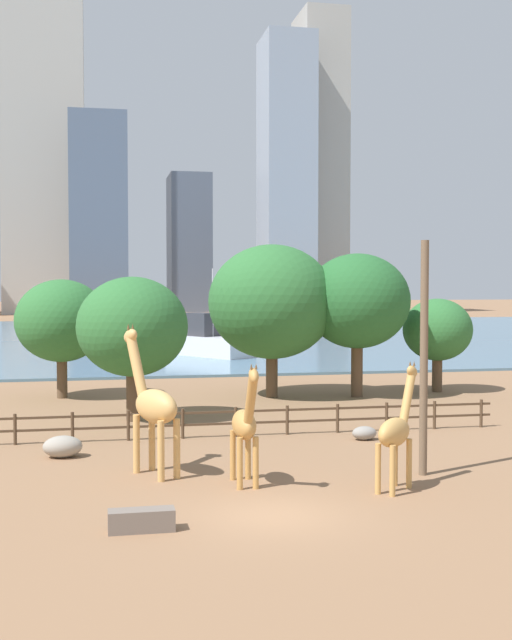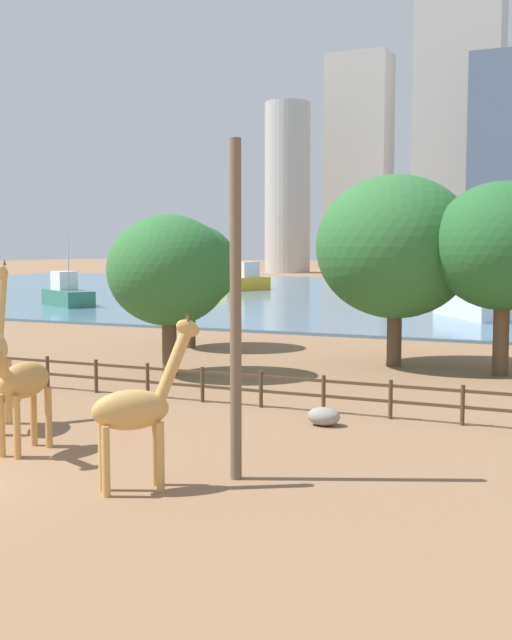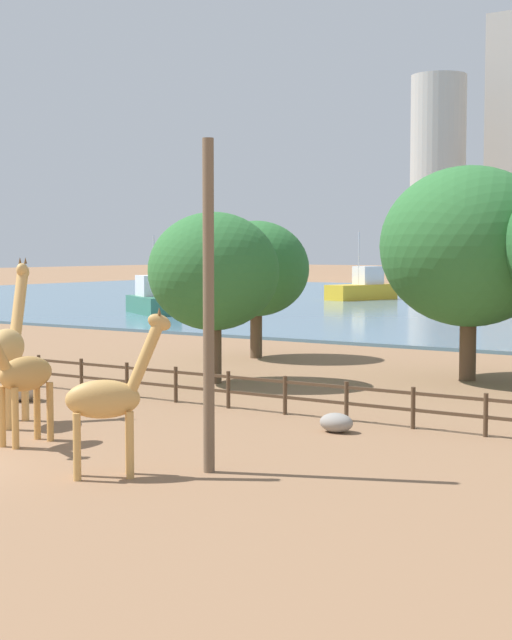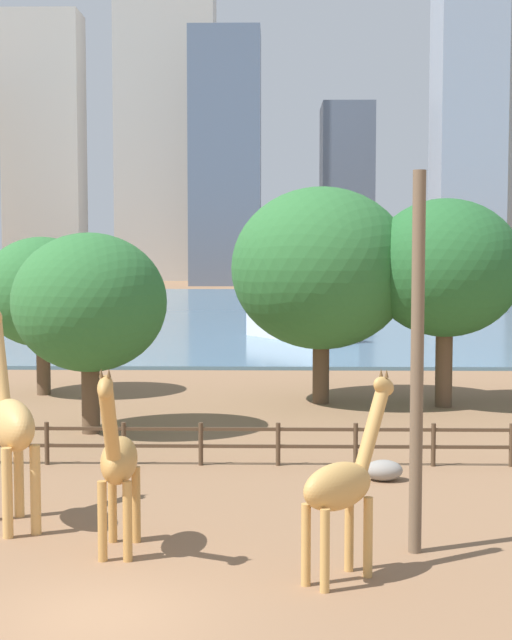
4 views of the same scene
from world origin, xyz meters
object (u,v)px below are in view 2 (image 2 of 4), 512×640
giraffe_companion (137,409)px  tree_center_broad (503,247)px  tree_left_small (396,247)px  boulder_near_fence (324,416)px  giraffe_young (20,381)px  boat_ferry (67,294)px  utility_pole (236,311)px  tree_left_large (169,271)px  tree_right_tall (190,267)px  boat_barge (474,301)px  boat_tug (408,275)px  boat_sailboat (242,281)px

giraffe_companion → tree_center_broad: (5.57, 20.69, 3.73)m
tree_left_small → boulder_near_fence: bearing=-85.1°
giraffe_companion → tree_left_small: 21.85m
giraffe_young → boat_ferry: bearing=-144.3°
utility_pole → tree_left_large: size_ratio=1.17×
utility_pole → boulder_near_fence: utility_pole is taller
boat_ferry → tree_left_small: bearing=0.4°
boat_ferry → tree_center_broad: bearing=2.8°
giraffe_companion → tree_right_tall: tree_right_tall is taller
giraffe_companion → utility_pole: (1.69, 1.76, 2.18)m
boulder_near_fence → boat_barge: size_ratio=0.12×
tree_right_tall → boat_tug: tree_right_tall is taller
utility_pole → tree_left_small: tree_left_small is taller
giraffe_companion → boat_sailboat: (-31.91, 74.18, -0.53)m
boulder_near_fence → boat_tug: size_ratio=0.15×
tree_left_large → utility_pole: bearing=-54.1°
giraffe_young → boat_sailboat: (-27.20, 72.65, -0.62)m
tree_center_broad → tree_right_tall: bearing=170.3°
boat_barge → utility_pole: bearing=-32.4°
boat_ferry → boat_sailboat: boat_sailboat is taller
boat_tug → tree_right_tall: bearing=9.2°
tree_left_small → boat_barge: size_ratio=1.00×
giraffe_companion → boat_barge: (0.29, 47.13, -0.42)m
tree_left_small → boat_barge: 25.93m
tree_left_large → tree_center_broad: size_ratio=0.83×
boulder_near_fence → tree_left_large: size_ratio=0.15×
tree_left_large → giraffe_companion: bearing=-62.4°
tree_left_small → boat_sailboat: 62.02m
giraffe_young → boat_ferry: 53.13m
giraffe_young → boat_sailboat: boat_sailboat is taller
tree_left_large → tree_left_small: tree_left_small is taller
giraffe_companion → boat_ferry: boat_ferry is taller
giraffe_companion → boulder_near_fence: bearing=34.1°
tree_left_large → tree_center_broad: tree_center_broad is taller
tree_left_large → giraffe_young: bearing=-76.9°
boat_sailboat → boat_barge: bearing=67.7°
tree_left_large → boat_ferry: size_ratio=0.95×
tree_left_small → utility_pole: bearing=-86.8°
boat_barge → tree_left_small: bearing=-33.5°
boat_barge → giraffe_young: bearing=-40.4°
giraffe_young → tree_left_large: size_ratio=0.60×
boulder_near_fence → boat_barge: boat_barge is taller
tree_left_small → giraffe_young: bearing=-104.8°
giraffe_young → utility_pole: (6.40, 0.24, 2.10)m
tree_left_large → boat_sailboat: size_ratio=0.83×
utility_pole → tree_left_large: (-9.50, 13.14, 0.48)m
boat_tug → boat_barge: 64.34m
giraffe_companion → tree_left_large: bearing=73.7°
giraffe_companion → tree_left_small: size_ratio=0.46×
giraffe_young → boat_tug: bearing=-172.4°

